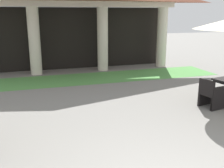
# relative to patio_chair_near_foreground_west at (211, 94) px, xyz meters

# --- Properties ---
(lawn_strip) EXTENTS (12.07, 2.03, 0.01)m
(lawn_strip) POSITION_rel_patio_chair_near_foreground_west_xyz_m (-3.05, 4.47, -0.39)
(lawn_strip) COLOR #519347
(lawn_strip) RESTS_ON ground
(patio_chair_near_foreground_west) EXTENTS (0.64, 0.63, 0.83)m
(patio_chair_near_foreground_west) POSITION_rel_patio_chair_near_foreground_west_xyz_m (0.00, 0.00, 0.00)
(patio_chair_near_foreground_west) COLOR black
(patio_chair_near_foreground_west) RESTS_ON ground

